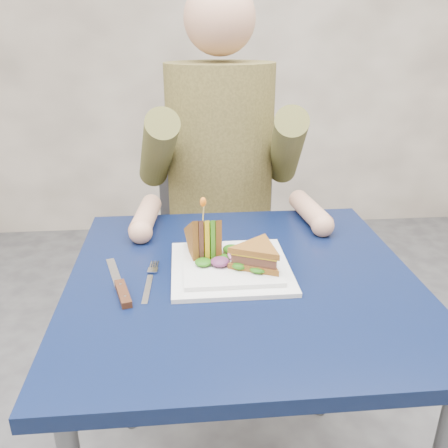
{
  "coord_description": "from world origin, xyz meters",
  "views": [
    {
      "loc": [
        -0.12,
        -0.9,
        1.23
      ],
      "look_at": [
        -0.03,
        0.08,
        0.82
      ],
      "focal_mm": 38.0,
      "sensor_mm": 36.0,
      "label": 1
    }
  ],
  "objects": [
    {
      "name": "fork",
      "position": [
        -0.2,
        -0.02,
        0.73
      ],
      "size": [
        0.03,
        0.18,
        0.01
      ],
      "color": "silver",
      "rests_on": "table"
    },
    {
      "name": "lettuce_spill",
      "position": [
        -0.02,
        0.04,
        0.76
      ],
      "size": [
        0.15,
        0.13,
        0.02
      ],
      "primitive_type": null,
      "color": "#337A14",
      "rests_on": "plate"
    },
    {
      "name": "onion_ring",
      "position": [
        -0.01,
        0.03,
        0.77
      ],
      "size": [
        0.04,
        0.04,
        0.02
      ],
      "primitive_type": "torus",
      "rotation": [
        0.44,
        0.0,
        0.0
      ],
      "color": "#9E4C7A",
      "rests_on": "plate"
    },
    {
      "name": "table",
      "position": [
        0.0,
        0.0,
        0.65
      ],
      "size": [
        0.75,
        0.75,
        0.73
      ],
      "color": "black",
      "rests_on": "ground"
    },
    {
      "name": "toothpick",
      "position": [
        -0.08,
        0.07,
        0.85
      ],
      "size": [
        0.01,
        0.01,
        0.06
      ],
      "primitive_type": "cylinder",
      "rotation": [
        0.14,
        0.07,
        0.0
      ],
      "color": "tan",
      "rests_on": "sandwich_upright"
    },
    {
      "name": "chair",
      "position": [
        0.0,
        0.68,
        0.54
      ],
      "size": [
        0.42,
        0.4,
        0.93
      ],
      "color": "#47474C",
      "rests_on": "ground"
    },
    {
      "name": "toothpick_frill",
      "position": [
        -0.08,
        0.07,
        0.88
      ],
      "size": [
        0.01,
        0.01,
        0.02
      ],
      "primitive_type": "ellipsoid",
      "color": "orange",
      "rests_on": "sandwich_upright"
    },
    {
      "name": "diner",
      "position": [
        -0.0,
        0.57,
        0.91
      ],
      "size": [
        0.54,
        0.59,
        0.74
      ],
      "color": "brown",
      "rests_on": "chair"
    },
    {
      "name": "knife",
      "position": [
        -0.26,
        -0.04,
        0.74
      ],
      "size": [
        0.08,
        0.22,
        0.02
      ],
      "color": "silver",
      "rests_on": "table"
    },
    {
      "name": "sandwich_flat",
      "position": [
        0.03,
        0.0,
        0.78
      ],
      "size": [
        0.17,
        0.17,
        0.05
      ],
      "color": "brown",
      "rests_on": "plate"
    },
    {
      "name": "plate",
      "position": [
        -0.02,
        0.03,
        0.74
      ],
      "size": [
        0.26,
        0.26,
        0.02
      ],
      "color": "white",
      "rests_on": "table"
    },
    {
      "name": "sandwich_upright",
      "position": [
        -0.08,
        0.07,
        0.78
      ],
      "size": [
        0.09,
        0.14,
        0.14
      ],
      "color": "brown",
      "rests_on": "plate"
    }
  ]
}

